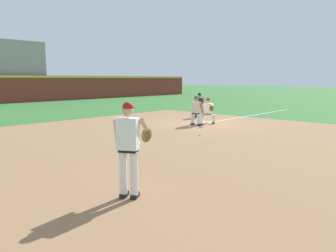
{
  "coord_description": "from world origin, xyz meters",
  "views": [
    {
      "loc": [
        -13.31,
        -9.93,
        2.28
      ],
      "look_at": [
        -6.57,
        -3.69,
        0.95
      ],
      "focal_mm": 35.0,
      "sensor_mm": 36.0,
      "label": 1
    }
  ],
  "objects_px": {
    "first_baseman": "(208,109)",
    "pitcher": "(130,144)",
    "baserunner": "(196,109)",
    "umpire": "(199,104)",
    "first_base_bag": "(202,123)",
    "baseball": "(200,135)"
  },
  "relations": [
    {
      "from": "first_base_bag",
      "to": "pitcher",
      "type": "xyz_separation_m",
      "value": [
        -9.35,
        -5.27,
        1.01
      ]
    },
    {
      "from": "first_base_bag",
      "to": "baserunner",
      "type": "xyz_separation_m",
      "value": [
        -0.65,
        -0.09,
        0.75
      ]
    },
    {
      "from": "first_baseman",
      "to": "pitcher",
      "type": "bearing_deg",
      "value": -152.03
    },
    {
      "from": "baserunner",
      "to": "baseball",
      "type": "bearing_deg",
      "value": -138.96
    },
    {
      "from": "umpire",
      "to": "baseball",
      "type": "bearing_deg",
      "value": -142.36
    },
    {
      "from": "umpire",
      "to": "baserunner",
      "type": "bearing_deg",
      "value": -145.37
    },
    {
      "from": "umpire",
      "to": "first_baseman",
      "type": "bearing_deg",
      "value": -133.34
    },
    {
      "from": "first_base_bag",
      "to": "baseball",
      "type": "xyz_separation_m",
      "value": [
        -2.88,
        -2.03,
        -0.01
      ]
    },
    {
      "from": "first_baseman",
      "to": "umpire",
      "type": "distance_m",
      "value": 2.76
    },
    {
      "from": "first_baseman",
      "to": "umpire",
      "type": "relative_size",
      "value": 0.92
    },
    {
      "from": "first_base_bag",
      "to": "baseball",
      "type": "relative_size",
      "value": 5.14
    },
    {
      "from": "baserunner",
      "to": "umpire",
      "type": "relative_size",
      "value": 1.0
    },
    {
      "from": "baseball",
      "to": "first_baseman",
      "type": "distance_m",
      "value": 3.68
    },
    {
      "from": "first_baseman",
      "to": "baserunner",
      "type": "distance_m",
      "value": 0.87
    },
    {
      "from": "first_baseman",
      "to": "baserunner",
      "type": "relative_size",
      "value": 0.92
    },
    {
      "from": "pitcher",
      "to": "first_baseman",
      "type": "xyz_separation_m",
      "value": [
        9.57,
        5.08,
        -0.33
      ]
    },
    {
      "from": "baseball",
      "to": "first_baseman",
      "type": "xyz_separation_m",
      "value": [
        3.1,
        1.85,
        0.69
      ]
    },
    {
      "from": "pitcher",
      "to": "umpire",
      "type": "xyz_separation_m",
      "value": [
        11.46,
        7.09,
        -0.27
      ]
    },
    {
      "from": "first_baseman",
      "to": "baseball",
      "type": "bearing_deg",
      "value": -149.25
    },
    {
      "from": "first_base_bag",
      "to": "pitcher",
      "type": "height_order",
      "value": "pitcher"
    },
    {
      "from": "first_base_bag",
      "to": "pitcher",
      "type": "bearing_deg",
      "value": -150.61
    },
    {
      "from": "first_base_bag",
      "to": "baseball",
      "type": "distance_m",
      "value": 3.53
    }
  ]
}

